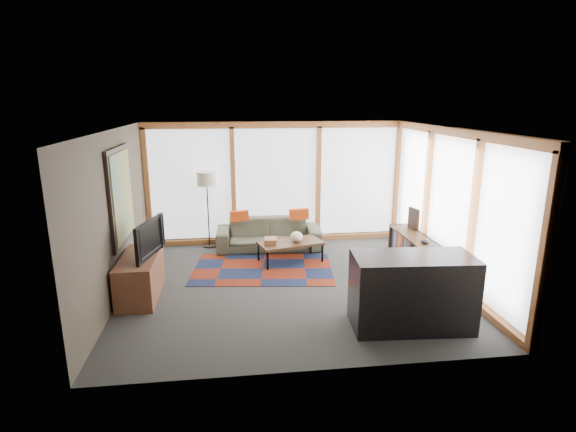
{
  "coord_description": "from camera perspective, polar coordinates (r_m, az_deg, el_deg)",
  "views": [
    {
      "loc": [
        -0.93,
        -7.01,
        3.05
      ],
      "look_at": [
        0.0,
        0.4,
        1.1
      ],
      "focal_mm": 28.0,
      "sensor_mm": 36.0,
      "label": 1
    }
  ],
  "objects": [
    {
      "name": "ground",
      "position": [
        7.7,
        0.37,
        -8.7
      ],
      "size": [
        5.5,
        5.5,
        0.0
      ],
      "primitive_type": "plane",
      "color": "#292927",
      "rests_on": "ground"
    },
    {
      "name": "room_envelope",
      "position": [
        7.85,
        3.44,
        3.53
      ],
      "size": [
        5.52,
        5.02,
        2.62
      ],
      "color": "#453D31",
      "rests_on": "ground"
    },
    {
      "name": "rug",
      "position": [
        8.37,
        -3.21,
        -6.7
      ],
      "size": [
        2.71,
        1.92,
        0.01
      ],
      "primitive_type": "cube",
      "rotation": [
        0.0,
        0.0,
        -0.12
      ],
      "color": "maroon",
      "rests_on": "ground"
    },
    {
      "name": "sofa",
      "position": [
        9.39,
        -2.47,
        -2.31
      ],
      "size": [
        2.17,
        0.92,
        0.63
      ],
      "primitive_type": "imported",
      "rotation": [
        0.0,
        0.0,
        -0.04
      ],
      "color": "#3F3F30",
      "rests_on": "ground"
    },
    {
      "name": "pillow_left",
      "position": [
        9.26,
        -6.2,
        0.03
      ],
      "size": [
        0.39,
        0.19,
        0.21
      ],
      "primitive_type": "cube",
      "rotation": [
        0.0,
        0.0,
        0.22
      ],
      "color": "#B7390D",
      "rests_on": "sofa"
    },
    {
      "name": "pillow_right",
      "position": [
        9.31,
        1.4,
        0.25
      ],
      "size": [
        0.41,
        0.16,
        0.22
      ],
      "primitive_type": "cube",
      "rotation": [
        0.0,
        0.0,
        0.11
      ],
      "color": "#B7390D",
      "rests_on": "sofa"
    },
    {
      "name": "floor_lamp",
      "position": [
        9.54,
        -10.13,
        0.78
      ],
      "size": [
        0.4,
        0.4,
        1.61
      ],
      "primitive_type": null,
      "color": "#30251A",
      "rests_on": "ground"
    },
    {
      "name": "coffee_table",
      "position": [
        8.67,
        0.29,
        -4.55
      ],
      "size": [
        1.31,
        0.89,
        0.4
      ],
      "primitive_type": null,
      "rotation": [
        0.0,
        0.0,
        0.27
      ],
      "color": "#352311",
      "rests_on": "ground"
    },
    {
      "name": "book_stack",
      "position": [
        8.53,
        -2.23,
        -3.14
      ],
      "size": [
        0.26,
        0.31,
        0.09
      ],
      "primitive_type": "cube",
      "rotation": [
        0.0,
        0.0,
        -0.14
      ],
      "color": "brown",
      "rests_on": "coffee_table"
    },
    {
      "name": "vase",
      "position": [
        8.59,
        1.1,
        -2.64
      ],
      "size": [
        0.26,
        0.26,
        0.2
      ],
      "primitive_type": "ellipsoid",
      "rotation": [
        0.0,
        0.0,
        -0.14
      ],
      "color": "#EDE6CF",
      "rests_on": "coffee_table"
    },
    {
      "name": "bookshelf",
      "position": [
        8.53,
        16.53,
        -4.88
      ],
      "size": [
        0.42,
        2.3,
        0.58
      ],
      "primitive_type": null,
      "color": "#352311",
      "rests_on": "ground"
    },
    {
      "name": "bowl_a",
      "position": [
        7.92,
        18.13,
        -3.93
      ],
      "size": [
        0.22,
        0.22,
        0.1
      ],
      "primitive_type": "ellipsoid",
      "rotation": [
        0.0,
        0.0,
        0.13
      ],
      "color": "black",
      "rests_on": "bookshelf"
    },
    {
      "name": "bowl_b",
      "position": [
        8.29,
        17.03,
        -3.11
      ],
      "size": [
        0.18,
        0.18,
        0.08
      ],
      "primitive_type": "ellipsoid",
      "rotation": [
        0.0,
        0.0,
        -0.12
      ],
      "color": "black",
      "rests_on": "bookshelf"
    },
    {
      "name": "shelf_picture",
      "position": [
        9.1,
        15.65,
        -0.32
      ],
      "size": [
        0.11,
        0.32,
        0.42
      ],
      "primitive_type": "cube",
      "rotation": [
        0.0,
        0.0,
        0.21
      ],
      "color": "black",
      "rests_on": "bookshelf"
    },
    {
      "name": "tv_console",
      "position": [
        7.53,
        -18.24,
        -7.31
      ],
      "size": [
        0.55,
        1.33,
        0.66
      ],
      "primitive_type": "cube",
      "color": "brown",
      "rests_on": "ground"
    },
    {
      "name": "television",
      "position": [
        7.34,
        -17.83,
        -2.68
      ],
      "size": [
        0.37,
        1.01,
        0.58
      ],
      "primitive_type": "imported",
      "rotation": [
        0.0,
        0.0,
        1.33
      ],
      "color": "black",
      "rests_on": "tv_console"
    },
    {
      "name": "bar_counter",
      "position": [
        6.41,
        15.45,
        -9.25
      ],
      "size": [
        1.66,
        0.86,
        1.02
      ],
      "primitive_type": "cube",
      "rotation": [
        0.0,
        0.0,
        -0.07
      ],
      "color": "black",
      "rests_on": "ground"
    }
  ]
}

